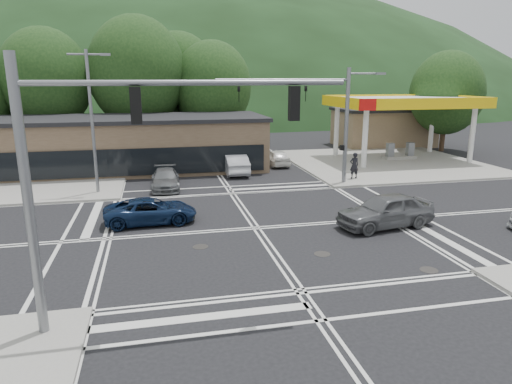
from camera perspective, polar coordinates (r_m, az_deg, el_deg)
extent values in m
plane|color=black|center=(22.95, 0.03, -4.53)|extent=(120.00, 120.00, 0.00)
cube|color=gray|center=(41.89, 15.78, 3.60)|extent=(16.00, 16.00, 0.15)
cube|color=gray|center=(38.33, -27.86, 1.54)|extent=(16.00, 16.00, 0.15)
cylinder|color=silver|center=(38.40, 13.46, 6.50)|extent=(0.44, 0.44, 5.00)
cylinder|color=silver|center=(43.83, 10.03, 7.57)|extent=(0.44, 0.44, 5.00)
cylinder|color=silver|center=(43.70, 25.42, 6.41)|extent=(0.44, 0.44, 5.00)
cylinder|color=silver|center=(48.54, 21.10, 7.46)|extent=(0.44, 0.44, 5.00)
cube|color=silver|center=(43.16, 18.00, 10.74)|extent=(12.00, 8.00, 0.60)
cube|color=yellow|center=(39.76, 20.94, 10.27)|extent=(12.20, 0.25, 0.90)
cube|color=yellow|center=(46.65, 15.50, 11.12)|extent=(12.20, 0.25, 0.90)
cube|color=yellow|center=(40.46, 10.52, 11.00)|extent=(0.25, 8.20, 0.90)
cube|color=yellow|center=(46.47, 24.51, 10.37)|extent=(0.25, 8.20, 0.90)
cube|color=red|center=(36.90, 13.79, 10.56)|extent=(1.40, 0.12, 0.90)
cube|color=gray|center=(43.69, 17.50, 4.13)|extent=(3.00, 1.00, 0.30)
cube|color=slate|center=(43.09, 16.41, 5.02)|extent=(0.60, 0.50, 1.30)
cube|color=slate|center=(44.09, 18.70, 5.04)|extent=(0.60, 0.50, 1.30)
cube|color=#846B4F|center=(52.71, 15.62, 7.68)|extent=(10.00, 6.00, 3.80)
cube|color=brown|center=(38.72, -17.38, 5.55)|extent=(24.00, 8.00, 4.00)
ellipsoid|color=black|center=(111.56, -10.31, 10.13)|extent=(252.00, 126.00, 140.00)
cylinder|color=#382619|center=(46.41, -24.21, 6.81)|extent=(0.50, 0.50, 4.84)
ellipsoid|color=black|center=(46.15, -24.81, 12.63)|extent=(8.00, 8.00, 9.20)
cylinder|color=#382619|center=(45.47, -14.24, 7.76)|extent=(0.50, 0.50, 5.28)
ellipsoid|color=black|center=(45.23, -14.65, 14.26)|extent=(9.00, 9.00, 10.35)
cylinder|color=#382619|center=(45.87, -5.37, 7.63)|extent=(0.50, 0.50, 4.40)
ellipsoid|color=black|center=(45.59, -5.50, 13.00)|extent=(7.60, 7.60, 8.74)
cylinder|color=#382619|center=(49.54, -9.46, 8.23)|extent=(0.50, 0.50, 4.84)
ellipsoid|color=black|center=(49.29, -9.69, 13.71)|extent=(8.40, 8.40, 9.66)
cylinder|color=#382619|center=(50.54, 22.33, 6.99)|extent=(0.50, 0.50, 3.96)
ellipsoid|color=black|center=(50.28, 22.75, 11.36)|extent=(7.20, 7.20, 8.28)
cylinder|color=slate|center=(30.58, -19.79, 7.97)|extent=(0.20, 0.20, 9.00)
cylinder|color=slate|center=(30.47, -20.46, 15.83)|extent=(2.20, 0.12, 0.12)
cube|color=slate|center=(30.36, -18.33, 16.01)|extent=(0.60, 0.25, 0.15)
cylinder|color=slate|center=(32.31, 11.21, 7.92)|extent=(0.28, 0.28, 8.00)
cylinder|color=slate|center=(30.61, 3.53, 13.83)|extent=(9.00, 0.16, 0.16)
imported|color=black|center=(31.07, 6.22, 12.12)|extent=(0.16, 0.20, 1.00)
imported|color=black|center=(29.93, -2.15, 12.12)|extent=(0.16, 0.20, 1.00)
cylinder|color=slate|center=(32.64, 13.51, 14.20)|extent=(2.40, 0.12, 0.12)
cube|color=slate|center=(33.14, 15.27, 14.09)|extent=(0.70, 0.30, 0.15)
cube|color=black|center=(32.39, 10.68, 5.46)|extent=(0.25, 0.30, 0.35)
cylinder|color=slate|center=(13.87, -26.57, -1.34)|extent=(0.28, 0.28, 8.00)
cylinder|color=slate|center=(13.06, -8.19, 13.37)|extent=(9.00, 0.16, 0.16)
cube|color=black|center=(13.04, -14.79, 10.42)|extent=(0.30, 0.25, 1.00)
cube|color=black|center=(13.65, 4.79, 10.97)|extent=(0.30, 0.25, 1.00)
imported|color=#0D1D3C|center=(24.17, -13.03, -2.31)|extent=(4.79, 2.39, 1.30)
imported|color=#55575A|center=(23.82, 15.88, -2.23)|extent=(5.29, 2.82, 1.71)
imported|color=#B2B3BA|center=(35.84, -2.68, 3.58)|extent=(1.73, 4.83, 1.58)
imported|color=white|center=(39.24, 2.58, 4.34)|extent=(1.69, 4.05, 1.37)
imported|color=#5A5D5F|center=(31.52, -11.25, 1.60)|extent=(1.96, 4.57, 1.31)
imported|color=black|center=(34.07, 12.18, 3.26)|extent=(0.73, 0.50, 1.91)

